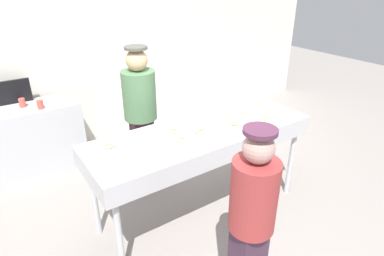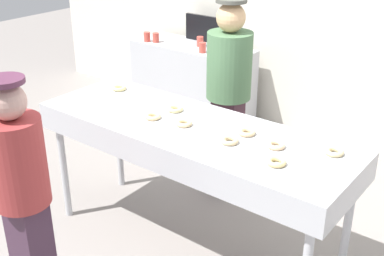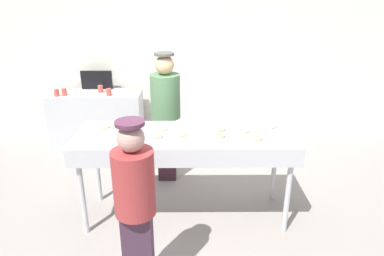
# 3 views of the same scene
# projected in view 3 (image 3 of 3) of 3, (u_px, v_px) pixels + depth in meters

# --- Properties ---
(ground_plane) EXTENTS (16.00, 16.00, 0.00)m
(ground_plane) POSITION_uv_depth(u_px,v_px,m) (186.00, 214.00, 4.12)
(ground_plane) COLOR gray
(back_wall) EXTENTS (8.00, 0.12, 2.96)m
(back_wall) POSITION_uv_depth(u_px,v_px,m) (186.00, 52.00, 5.74)
(back_wall) COLOR silver
(back_wall) RESTS_ON ground
(fryer_conveyor) EXTENTS (2.33, 0.78, 1.01)m
(fryer_conveyor) POSITION_uv_depth(u_px,v_px,m) (185.00, 142.00, 3.78)
(fryer_conveyor) COLOR #B7BABF
(fryer_conveyor) RESTS_ON ground
(plain_donut_0) EXTENTS (0.16, 0.16, 0.03)m
(plain_donut_0) POSITION_uv_depth(u_px,v_px,m) (220.00, 135.00, 3.68)
(plain_donut_0) COLOR #E6C48B
(plain_donut_0) RESTS_ON fryer_conveyor
(plain_donut_1) EXTENTS (0.13, 0.13, 0.03)m
(plain_donut_1) POSITION_uv_depth(u_px,v_px,m) (105.00, 126.00, 3.91)
(plain_donut_1) COLOR #E6D389
(plain_donut_1) RESTS_ON fryer_conveyor
(plain_donut_2) EXTENTS (0.13, 0.13, 0.03)m
(plain_donut_2) POSITION_uv_depth(u_px,v_px,m) (244.00, 130.00, 3.80)
(plain_donut_2) COLOR beige
(plain_donut_2) RESTS_ON fryer_conveyor
(plain_donut_3) EXTENTS (0.15, 0.15, 0.03)m
(plain_donut_3) POSITION_uv_depth(u_px,v_px,m) (220.00, 129.00, 3.84)
(plain_donut_3) COLOR #EDC68D
(plain_donut_3) RESTS_ON fryer_conveyor
(plain_donut_4) EXTENTS (0.16, 0.16, 0.03)m
(plain_donut_4) POSITION_uv_depth(u_px,v_px,m) (271.00, 126.00, 3.92)
(plain_donut_4) COLOR beige
(plain_donut_4) RESTS_ON fryer_conveyor
(plain_donut_5) EXTENTS (0.15, 0.15, 0.03)m
(plain_donut_5) POSITION_uv_depth(u_px,v_px,m) (158.00, 135.00, 3.67)
(plain_donut_5) COLOR #F5D090
(plain_donut_5) RESTS_ON fryer_conveyor
(plain_donut_6) EXTENTS (0.13, 0.13, 0.03)m
(plain_donut_6) POSITION_uv_depth(u_px,v_px,m) (181.00, 134.00, 3.71)
(plain_donut_6) COLOR #F2CD8F
(plain_donut_6) RESTS_ON fryer_conveyor
(plain_donut_7) EXTENTS (0.16, 0.16, 0.03)m
(plain_donut_7) POSITION_uv_depth(u_px,v_px,m) (163.00, 128.00, 3.86)
(plain_donut_7) COLOR beige
(plain_donut_7) RESTS_ON fryer_conveyor
(plain_donut_8) EXTENTS (0.14, 0.14, 0.03)m
(plain_donut_8) POSITION_uv_depth(u_px,v_px,m) (257.00, 137.00, 3.62)
(plain_donut_8) COLOR #EFD082
(plain_donut_8) RESTS_ON fryer_conveyor
(worker_baker) EXTENTS (0.38, 0.38, 1.72)m
(worker_baker) POSITION_uv_depth(u_px,v_px,m) (166.00, 108.00, 4.53)
(worker_baker) COLOR #3C202C
(worker_baker) RESTS_ON ground
(customer_waiting) EXTENTS (0.32, 0.32, 1.58)m
(customer_waiting) POSITION_uv_depth(u_px,v_px,m) (135.00, 205.00, 2.76)
(customer_waiting) COLOR #3D2639
(customer_waiting) RESTS_ON ground
(prep_counter) EXTENTS (1.44, 0.54, 0.93)m
(prep_counter) POSITION_uv_depth(u_px,v_px,m) (97.00, 121.00, 5.68)
(prep_counter) COLOR #B7BABF
(prep_counter) RESTS_ON ground
(paper_cup_0) EXTENTS (0.07, 0.07, 0.11)m
(paper_cup_0) POSITION_uv_depth(u_px,v_px,m) (109.00, 92.00, 5.34)
(paper_cup_0) COLOR #CC4C3F
(paper_cup_0) RESTS_ON prep_counter
(paper_cup_1) EXTENTS (0.07, 0.07, 0.11)m
(paper_cup_1) POSITION_uv_depth(u_px,v_px,m) (100.00, 89.00, 5.51)
(paper_cup_1) COLOR #CC4C3F
(paper_cup_1) RESTS_ON prep_counter
(paper_cup_2) EXTENTS (0.07, 0.07, 0.11)m
(paper_cup_2) POSITION_uv_depth(u_px,v_px,m) (64.00, 92.00, 5.35)
(paper_cup_2) COLOR #CC4C3F
(paper_cup_2) RESTS_ON prep_counter
(paper_cup_3) EXTENTS (0.07, 0.07, 0.11)m
(paper_cup_3) POSITION_uv_depth(u_px,v_px,m) (57.00, 93.00, 5.32)
(paper_cup_3) COLOR #CC4C3F
(paper_cup_3) RESTS_ON prep_counter
(menu_display) EXTENTS (0.50, 0.04, 0.30)m
(menu_display) POSITION_uv_depth(u_px,v_px,m) (97.00, 80.00, 5.66)
(menu_display) COLOR black
(menu_display) RESTS_ON prep_counter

